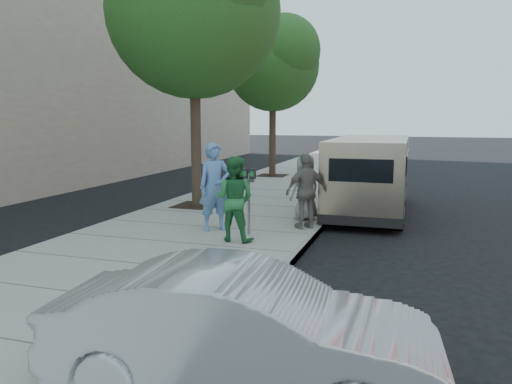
% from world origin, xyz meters
% --- Properties ---
extents(ground, '(120.00, 120.00, 0.00)m').
position_xyz_m(ground, '(0.00, 0.00, 0.00)').
color(ground, black).
rests_on(ground, ground).
extents(sidewalk, '(5.00, 60.00, 0.15)m').
position_xyz_m(sidewalk, '(-1.00, 0.00, 0.07)').
color(sidewalk, gray).
rests_on(sidewalk, ground).
extents(curb_face, '(0.12, 60.00, 0.16)m').
position_xyz_m(curb_face, '(1.44, 0.00, 0.07)').
color(curb_face, gray).
rests_on(curb_face, ground).
extents(tree_near, '(4.62, 4.60, 7.53)m').
position_xyz_m(tree_near, '(-2.25, 2.40, 5.55)').
color(tree_near, black).
rests_on(tree_near, sidewalk).
extents(tree_far, '(3.92, 3.80, 6.49)m').
position_xyz_m(tree_far, '(-2.25, 10.00, 4.88)').
color(tree_far, black).
rests_on(tree_far, sidewalk).
extents(parking_meter, '(0.29, 0.10, 1.40)m').
position_xyz_m(parking_meter, '(0.18, -0.41, 1.16)').
color(parking_meter, gray).
rests_on(parking_meter, sidewalk).
extents(van, '(1.91, 5.54, 2.04)m').
position_xyz_m(van, '(2.31, 3.47, 1.08)').
color(van, tan).
rests_on(van, ground).
extents(sedan, '(3.79, 1.61, 1.22)m').
position_xyz_m(sedan, '(2.00, -5.96, 0.61)').
color(sedan, '#B7BABE').
rests_on(sedan, ground).
extents(person_officer, '(0.83, 0.78, 1.90)m').
position_xyz_m(person_officer, '(-0.65, -0.26, 1.10)').
color(person_officer, '#5C89C3').
rests_on(person_officer, sidewalk).
extents(person_green_shirt, '(0.86, 0.69, 1.69)m').
position_xyz_m(person_green_shirt, '(0.08, -1.01, 1.00)').
color(person_green_shirt, '#27783C').
rests_on(person_green_shirt, sidewalk).
extents(person_gray_shirt, '(0.88, 0.91, 1.57)m').
position_xyz_m(person_gray_shirt, '(0.99, 1.41, 0.93)').
color(person_gray_shirt, gray).
rests_on(person_gray_shirt, sidewalk).
extents(person_striped_polo, '(1.01, 0.95, 1.67)m').
position_xyz_m(person_striped_polo, '(1.20, 0.52, 0.98)').
color(person_striped_polo, slate).
rests_on(person_striped_polo, sidewalk).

